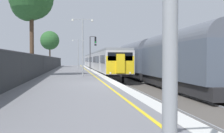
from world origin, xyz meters
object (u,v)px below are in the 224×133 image
Objects in this scene: commuter_train_at_platform at (98,61)px; platform_lamp_mid at (83,42)px; platform_lamp_far at (78,51)px; background_tree_centre at (50,41)px; signal_gantry at (92,49)px; background_tree_left at (30,0)px; freight_train_adjacent_track at (151,59)px.

platform_lamp_mid reaches higher than commuter_train_at_platform.
platform_lamp_far is 0.66× the size of background_tree_centre.
signal_gantry reaches higher than commuter_train_at_platform.
platform_lamp_mid is 5.96m from background_tree_left.
freight_train_adjacent_track is 19.61m from platform_lamp_far.
commuter_train_at_platform is 7.90× the size of platform_lamp_mid.
background_tree_left reaches higher than platform_lamp_mid.
commuter_train_at_platform is 5.16m from signal_gantry.
background_tree_centre is at bearing 116.83° from signal_gantry.
background_tree_left is 31.45m from background_tree_centre.
freight_train_adjacent_track is 13.53m from background_tree_left.
platform_lamp_far is at bearing 77.32° from background_tree_left.
platform_lamp_far reaches higher than freight_train_adjacent_track.
freight_train_adjacent_track is 5.36× the size of signal_gantry.
background_tree_left is at bearing -111.80° from commuter_train_at_platform.
signal_gantry reaches higher than freight_train_adjacent_track.
freight_train_adjacent_track is 3.65× the size of background_tree_centre.
background_tree_centre is (-5.78, 31.69, 2.43)m from platform_lamp_mid.
freight_train_adjacent_track is at bearing 12.30° from background_tree_left.
signal_gantry is 0.58× the size of background_tree_left.
signal_gantry is at bearing -108.14° from commuter_train_at_platform.
background_tree_left is (-12.19, -2.66, 5.24)m from freight_train_adjacent_track.
commuter_train_at_platform is 8.27× the size of platform_lamp_far.
signal_gantry is 5.19m from platform_lamp_far.
platform_lamp_mid is 0.59× the size of background_tree_left.
background_tree_left reaches higher than signal_gantry.
freight_train_adjacent_track is at bearing -67.55° from signal_gantry.
signal_gantry is at bearing -63.17° from background_tree_centre.
platform_lamp_mid is (-7.53, -2.94, 1.52)m from freight_train_adjacent_track.
freight_train_adjacent_track is at bearing -65.16° from background_tree_centre.
platform_lamp_mid is (-2.05, -16.22, -0.10)m from signal_gantry.
platform_lamp_far is at bearing 112.65° from freight_train_adjacent_track.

